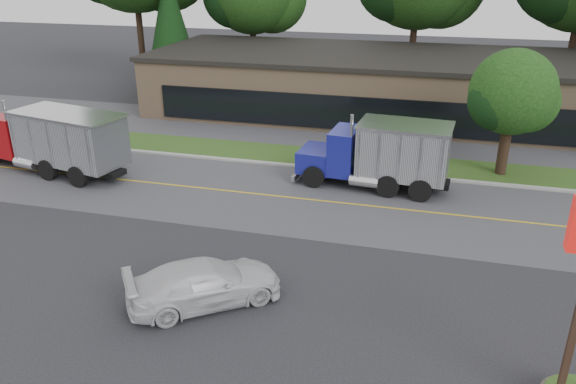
# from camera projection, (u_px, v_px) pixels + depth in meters

# --- Properties ---
(ground) EXTENTS (140.00, 140.00, 0.00)m
(ground) POSITION_uv_depth(u_px,v_px,m) (224.00, 301.00, 18.97)
(ground) COLOR #343439
(ground) RESTS_ON ground
(road) EXTENTS (60.00, 8.00, 0.02)m
(road) POSITION_uv_depth(u_px,v_px,m) (291.00, 198.00, 26.97)
(road) COLOR slate
(road) RESTS_ON ground
(center_line) EXTENTS (60.00, 0.12, 0.01)m
(center_line) POSITION_uv_depth(u_px,v_px,m) (291.00, 198.00, 26.97)
(center_line) COLOR gold
(center_line) RESTS_ON ground
(curb) EXTENTS (60.00, 0.30, 0.12)m
(curb) POSITION_uv_depth(u_px,v_px,m) (310.00, 168.00, 30.71)
(curb) COLOR #9E9E99
(curb) RESTS_ON ground
(grass_verge) EXTENTS (60.00, 3.40, 0.03)m
(grass_verge) POSITION_uv_depth(u_px,v_px,m) (317.00, 158.00, 32.31)
(grass_verge) COLOR #2A511C
(grass_verge) RESTS_ON ground
(far_parking) EXTENTS (60.00, 7.00, 0.02)m
(far_parking) POSITION_uv_depth(u_px,v_px,m) (333.00, 133.00, 36.76)
(far_parking) COLOR slate
(far_parking) RESTS_ON ground
(strip_mall) EXTENTS (32.00, 12.00, 4.00)m
(strip_mall) POSITION_uv_depth(u_px,v_px,m) (376.00, 85.00, 40.84)
(strip_mall) COLOR tan
(strip_mall) RESTS_ON ground
(evergreen_left) EXTENTS (4.51, 4.51, 10.25)m
(evergreen_left) POSITION_uv_depth(u_px,v_px,m) (170.00, 21.00, 47.22)
(evergreen_left) COLOR #382619
(evergreen_left) RESTS_ON ground
(tree_verge) EXTENTS (4.61, 4.34, 6.58)m
(tree_verge) POSITION_uv_depth(u_px,v_px,m) (513.00, 96.00, 28.34)
(tree_verge) COLOR #382619
(tree_verge) RESTS_ON ground
(dump_truck_red) EXTENTS (10.34, 4.47, 3.36)m
(dump_truck_red) POSITION_uv_depth(u_px,v_px,m) (51.00, 139.00, 29.66)
(dump_truck_red) COLOR black
(dump_truck_red) RESTS_ON ground
(dump_truck_blue) EXTENTS (7.60, 3.21, 3.36)m
(dump_truck_blue) POSITION_uv_depth(u_px,v_px,m) (382.00, 153.00, 27.53)
(dump_truck_blue) COLOR black
(dump_truck_blue) RESTS_ON ground
(rally_car) EXTENTS (5.36, 4.75, 1.49)m
(rally_car) POSITION_uv_depth(u_px,v_px,m) (205.00, 283.00, 18.62)
(rally_car) COLOR silver
(rally_car) RESTS_ON ground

